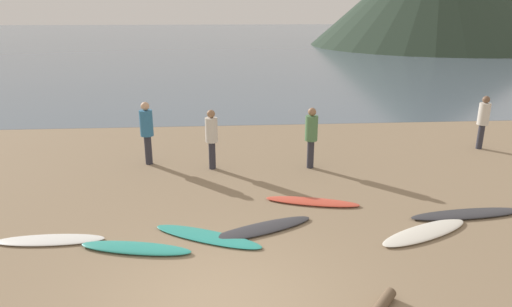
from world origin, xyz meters
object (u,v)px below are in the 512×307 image
object	(u,v)px
person_0	(147,128)
surfboard_5	(425,232)
surfboard_1	(136,248)
surfboard_0	(50,240)
surfboard_2	(207,236)
surfboard_4	(312,202)
person_1	(311,133)
surfboard_6	(467,214)
person_2	(483,118)
person_3	(212,135)
surfboard_3	(261,229)

from	to	relation	value
person_0	surfboard_5	bearing A→B (deg)	-153.74
surfboard_1	surfboard_5	size ratio (longest dim) A/B	0.96
surfboard_0	surfboard_1	distance (m)	1.79
surfboard_2	person_0	size ratio (longest dim) A/B	1.28
surfboard_1	surfboard_4	size ratio (longest dim) A/B	0.99
person_0	person_1	distance (m)	4.65
surfboard_1	person_0	distance (m)	5.12
surfboard_4	surfboard_6	world-z (taller)	surfboard_6
surfboard_1	person_1	bearing A→B (deg)	58.74
surfboard_1	person_2	world-z (taller)	person_2
person_3	surfboard_4	bearing A→B (deg)	68.78
surfboard_5	surfboard_6	size ratio (longest dim) A/B	0.85
surfboard_2	surfboard_6	distance (m)	5.68
surfboard_6	person_3	world-z (taller)	person_3
surfboard_0	surfboard_3	world-z (taller)	surfboard_3
surfboard_5	person_3	distance (m)	6.12
surfboard_0	surfboard_4	distance (m)	5.62
surfboard_5	person_3	world-z (taller)	person_3
surfboard_5	person_1	xyz separation A→B (m)	(-1.56, 4.10, 0.98)
surfboard_0	person_0	size ratio (longest dim) A/B	1.15
surfboard_2	surfboard_4	bearing A→B (deg)	59.17
surfboard_2	surfboard_3	world-z (taller)	surfboard_3
surfboard_1	person_3	size ratio (longest dim) A/B	1.27
surfboard_5	surfboard_4	bearing A→B (deg)	114.63
person_1	surfboard_4	bearing A→B (deg)	-104.60
surfboard_6	person_0	bearing A→B (deg)	146.51
person_1	surfboard_3	bearing A→B (deg)	-119.97
surfboard_4	person_1	xyz separation A→B (m)	(0.41, 2.44, 0.98)
surfboard_5	surfboard_2	bearing A→B (deg)	152.69
surfboard_1	person_3	world-z (taller)	person_3
surfboard_4	person_2	xyz separation A→B (m)	(6.16, 3.84, 0.97)
surfboard_4	person_2	distance (m)	7.33
surfboard_2	person_3	bearing A→B (deg)	116.46
person_1	person_3	bearing A→B (deg)	172.37
surfboard_0	surfboard_1	bearing A→B (deg)	-14.59
surfboard_1	surfboard_5	distance (m)	5.69
surfboard_0	person_0	bearing A→B (deg)	75.14
surfboard_6	person_0	distance (m)	8.53
person_3	person_0	bearing A→B (deg)	-80.40
surfboard_4	surfboard_5	bearing A→B (deg)	-24.61
surfboard_6	surfboard_5	bearing A→B (deg)	-154.81
person_2	surfboard_3	bearing A→B (deg)	164.34
surfboard_2	person_3	world-z (taller)	person_3
surfboard_2	person_0	world-z (taller)	person_0
surfboard_5	person_2	xyz separation A→B (m)	(4.19, 5.50, 0.97)
person_0	surfboard_3	bearing A→B (deg)	-172.58
surfboard_0	person_3	world-z (taller)	person_3
surfboard_3	person_2	bearing A→B (deg)	11.61
surfboard_6	person_2	distance (m)	5.65
person_0	person_1	world-z (taller)	person_0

